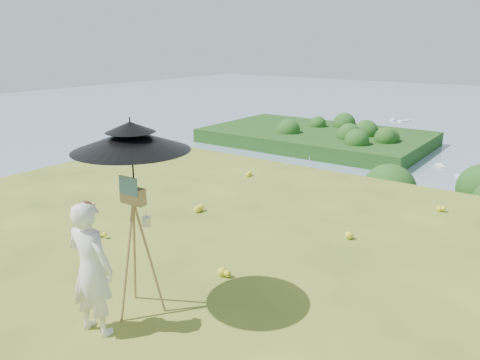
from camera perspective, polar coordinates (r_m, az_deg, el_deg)
The scene contains 8 objects.
ground at distance 6.67m, azimuth -10.76°, elevation -12.72°, with size 14.00×14.00×0.00m, color #4E6C1E.
peninsula at distance 180.52m, azimuth 9.30°, elevation 5.97°, with size 90.00×60.00×12.00m, color #1C3A10, non-canonical shape.
slope_trees at distance 43.19m, azimuth 27.06°, elevation -10.43°, with size 110.00×50.00×6.00m, color #254F17, non-canonical shape.
wildflowers at distance 6.79m, azimuth -9.23°, elevation -11.50°, with size 10.00×10.50×0.12m, color yellow, non-canonical shape.
painter at distance 5.55m, azimuth -17.72°, elevation -10.27°, with size 0.58×0.38×1.59m, color white.
field_easel at distance 5.80m, azimuth -12.53°, elevation -7.80°, with size 0.66×0.66×1.75m, color #9F7642, non-canonical shape.
sun_umbrella at distance 5.48m, azimuth -12.99°, elevation 2.41°, with size 1.35×1.35×0.98m, color black, non-canonical shape.
painter_cap at distance 5.27m, azimuth -18.42°, elevation -2.92°, with size 0.18×0.22×0.10m, color #D07274, non-canonical shape.
Camera 1 is at (4.34, -3.91, 3.22)m, focal length 35.00 mm.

